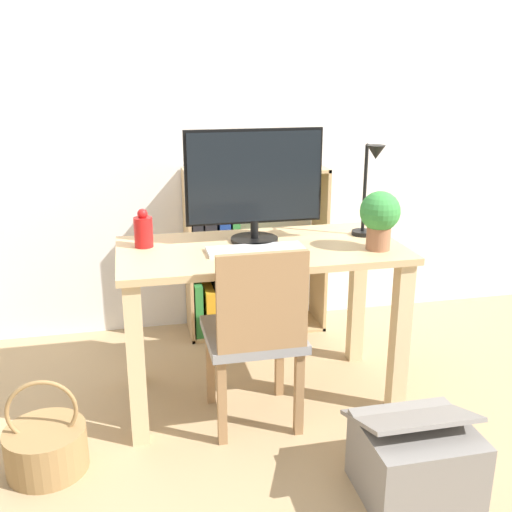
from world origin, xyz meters
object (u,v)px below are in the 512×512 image
bookshelf (231,257)px  desk_lamp (370,182)px  monitor (254,181)px  vase (143,231)px  storage_box (415,459)px  basket (46,447)px  keyboard (256,250)px  chair (256,331)px  potted_plant (380,216)px

bookshelf → desk_lamp: bearing=-54.2°
monitor → vase: monitor is taller
desk_lamp → bookshelf: bearing=125.8°
monitor → vase: 0.53m
storage_box → desk_lamp: bearing=81.8°
monitor → bookshelf: 0.85m
basket → keyboard: bearing=18.4°
chair → basket: chair is taller
bookshelf → storage_box: bookshelf is taller
potted_plant → keyboard: bearing=171.1°
vase → desk_lamp: size_ratio=0.40×
bookshelf → storage_box: (0.39, -1.53, -0.31)m
keyboard → basket: size_ratio=1.08×
desk_lamp → potted_plant: (-0.02, -0.17, -0.11)m
bookshelf → basket: 1.47m
monitor → storage_box: monitor is taller
bookshelf → keyboard: bearing=-92.2°
basket → storage_box: basket is taller
desk_lamp → bookshelf: (-0.51, 0.71, -0.54)m
vase → potted_plant: 1.02m
vase → basket: 0.95m
potted_plant → bookshelf: potted_plant is taller
keyboard → bookshelf: 0.85m
desk_lamp → chair: bearing=-155.3°
chair → basket: (-0.85, -0.12, -0.35)m
vase → basket: size_ratio=0.44×
keyboard → basket: bearing=-161.6°
desk_lamp → storage_box: 1.18m
potted_plant → chair: potted_plant is taller
potted_plant → basket: bearing=-171.4°
monitor → chair: monitor is taller
storage_box → basket: bearing=161.8°
basket → vase: bearing=47.7°
keyboard → monitor: bearing=79.6°
monitor → basket: 1.37m
vase → potted_plant: size_ratio=0.67×
potted_plant → bookshelf: (-0.49, 0.88, -0.43)m
bookshelf → chair: bearing=-94.0°
potted_plant → monitor: bearing=154.5°
potted_plant → vase: bearing=165.6°
keyboard → storage_box: bearing=-59.6°
desk_lamp → storage_box: (-0.12, -0.82, -0.85)m
keyboard → vase: bearing=159.6°
monitor → potted_plant: monitor is taller
potted_plant → bookshelf: bearing=119.1°
monitor → storage_box: size_ratio=1.47×
vase → bookshelf: bookshelf is taller
keyboard → chair: size_ratio=0.51×
desk_lamp → potted_plant: 0.21m
monitor → keyboard: 0.31m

